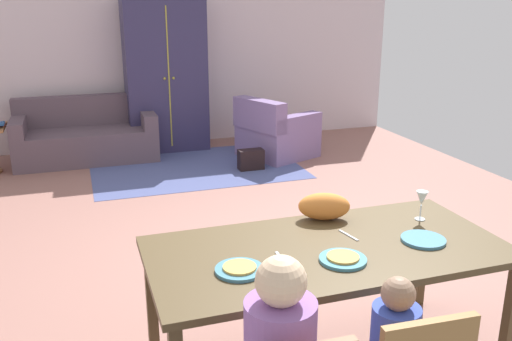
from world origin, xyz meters
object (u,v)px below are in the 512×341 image
(wine_glass, at_px, (422,200))
(handbag, at_px, (251,160))
(cat, at_px, (324,206))
(couch, at_px, (86,137))
(plate_near_woman, at_px, (423,240))
(dining_table, at_px, (327,258))
(plate_near_child, at_px, (343,259))
(armchair, at_px, (275,134))
(armoire, at_px, (166,76))
(plate_near_man, at_px, (240,270))

(wine_glass, height_order, handbag, wine_glass)
(cat, height_order, couch, cat)
(plate_near_woman, bearing_deg, cat, 129.74)
(dining_table, height_order, plate_near_child, plate_near_child)
(wine_glass, xyz_separation_m, armchair, (0.58, 4.16, -0.57))
(dining_table, distance_m, armoire, 5.24)
(cat, bearing_deg, handbag, 98.49)
(couch, height_order, armchair, same)
(couch, bearing_deg, armoire, 10.48)
(plate_near_man, relative_size, armoire, 0.12)
(wine_glass, xyz_separation_m, couch, (-1.87, 4.84, -0.59))
(wine_glass, height_order, cat, wine_glass)
(plate_near_child, bearing_deg, handbag, 78.90)
(cat, distance_m, armchair, 4.15)
(plate_near_child, relative_size, couch, 0.14)
(plate_near_woman, distance_m, armchair, 4.52)
(wine_glass, height_order, armoire, armoire)
(wine_glass, height_order, couch, wine_glass)
(couch, bearing_deg, handbag, -30.69)
(cat, xyz_separation_m, handbag, (0.64, 3.48, -0.71))
(dining_table, xyz_separation_m, plate_near_child, (-0.00, -0.18, 0.07))
(plate_near_woman, height_order, cat, cat)
(plate_near_child, relative_size, plate_near_woman, 1.00)
(plate_near_woman, xyz_separation_m, armchair, (0.75, 4.44, -0.45))
(armchair, bearing_deg, plate_near_man, -112.41)
(dining_table, distance_m, plate_near_child, 0.19)
(plate_near_child, relative_size, handbag, 0.78)
(wine_glass, distance_m, armchair, 4.23)
(plate_near_child, height_order, armoire, armoire)
(plate_near_man, distance_m, handbag, 4.24)
(plate_near_woman, relative_size, couch, 0.14)
(wine_glass, bearing_deg, handbag, 88.79)
(plate_near_child, bearing_deg, plate_near_woman, 8.34)
(plate_near_child, distance_m, plate_near_woman, 0.55)
(handbag, bearing_deg, plate_near_man, -108.59)
(cat, bearing_deg, wine_glass, -0.21)
(cat, relative_size, couch, 0.18)
(dining_table, relative_size, armchair, 1.77)
(plate_near_woman, height_order, couch, couch)
(plate_near_man, xyz_separation_m, cat, (0.70, 0.50, 0.08))
(cat, relative_size, armchair, 0.29)
(wine_glass, distance_m, armoire, 5.10)
(couch, bearing_deg, wine_glass, -68.81)
(cat, xyz_separation_m, armoire, (-0.17, 4.85, 0.20))
(couch, height_order, handbag, couch)
(armoire, bearing_deg, couch, -169.52)
(plate_near_woman, relative_size, armchair, 0.22)
(armchair, bearing_deg, dining_table, -106.59)
(plate_near_woman, relative_size, cat, 0.78)
(plate_near_man, bearing_deg, cat, 35.48)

